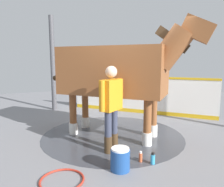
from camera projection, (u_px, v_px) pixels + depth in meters
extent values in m
cube|color=gray|center=(125.00, 135.00, 5.03)|extent=(16.00, 16.00, 0.02)
cylinder|color=#42444C|center=(113.00, 135.00, 5.00)|extent=(3.21, 3.21, 0.00)
cube|color=white|center=(140.00, 96.00, 7.03)|extent=(3.20, 3.53, 1.14)
cube|color=gold|center=(140.00, 77.00, 6.94)|extent=(3.22, 3.55, 0.06)
cube|color=gold|center=(139.00, 111.00, 7.11)|extent=(3.21, 3.54, 0.12)
cylinder|color=#4C4C51|center=(53.00, 64.00, 7.34)|extent=(0.16, 0.16, 3.18)
cube|color=brown|center=(113.00, 71.00, 4.78)|extent=(2.31, 2.40, 1.03)
cylinder|color=brown|center=(153.00, 116.00, 4.86)|extent=(0.16, 0.16, 0.96)
cylinder|color=silver|center=(153.00, 130.00, 4.91)|extent=(0.20, 0.20, 0.27)
cylinder|color=brown|center=(147.00, 122.00, 4.34)|extent=(0.16, 0.16, 0.96)
cylinder|color=silver|center=(147.00, 139.00, 4.39)|extent=(0.20, 0.20, 0.27)
cylinder|color=brown|center=(85.00, 109.00, 5.52)|extent=(0.16, 0.16, 0.96)
cylinder|color=silver|center=(86.00, 122.00, 5.57)|extent=(0.20, 0.20, 0.27)
cylinder|color=brown|center=(73.00, 114.00, 5.00)|extent=(0.16, 0.16, 0.96)
cylinder|color=silver|center=(73.00, 128.00, 5.06)|extent=(0.20, 0.20, 0.27)
cylinder|color=brown|center=(172.00, 48.00, 4.23)|extent=(0.90, 0.93, 0.91)
cube|color=#382819|center=(172.00, 39.00, 4.21)|extent=(0.50, 0.55, 0.56)
cube|color=brown|center=(197.00, 29.00, 4.01)|extent=(0.64, 0.67, 0.56)
cylinder|color=#382819|center=(65.00, 74.00, 5.27)|extent=(0.56, 0.60, 0.35)
cylinder|color=#47331E|center=(108.00, 145.00, 4.02)|extent=(0.15, 0.15, 0.32)
cylinder|color=#383D51|center=(108.00, 124.00, 3.96)|extent=(0.13, 0.13, 0.48)
cylinder|color=#47331E|center=(114.00, 141.00, 4.20)|extent=(0.15, 0.15, 0.32)
cylinder|color=#383D51|center=(114.00, 121.00, 4.14)|extent=(0.13, 0.13, 0.48)
cube|color=orange|center=(111.00, 95.00, 3.97)|extent=(0.51, 0.43, 0.57)
cylinder|color=orange|center=(102.00, 96.00, 3.73)|extent=(0.09, 0.09, 0.54)
cylinder|color=orange|center=(119.00, 92.00, 4.20)|extent=(0.09, 0.09, 0.54)
sphere|color=beige|center=(111.00, 72.00, 3.91)|extent=(0.22, 0.22, 0.22)
cylinder|color=#1E478C|center=(120.00, 160.00, 3.38)|extent=(0.31, 0.31, 0.33)
cylinder|color=white|center=(120.00, 149.00, 3.36)|extent=(0.28, 0.28, 0.03)
cylinder|color=#3399CC|center=(153.00, 159.00, 3.60)|extent=(0.07, 0.07, 0.16)
cylinder|color=black|center=(153.00, 154.00, 3.58)|extent=(0.05, 0.05, 0.04)
cylinder|color=#CC5933|center=(141.00, 157.00, 3.68)|extent=(0.06, 0.06, 0.15)
cylinder|color=white|center=(141.00, 152.00, 3.66)|extent=(0.04, 0.04, 0.03)
torus|color=#B72D1E|center=(62.00, 180.00, 3.09)|extent=(0.64, 0.64, 0.03)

